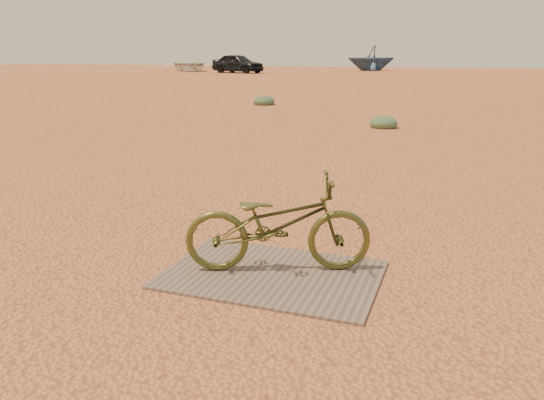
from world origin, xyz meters
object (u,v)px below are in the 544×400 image
(plywood_board, at_px, (272,274))
(car, at_px, (238,63))
(boat_far_left, at_px, (371,58))
(boat_near_left, at_px, (189,65))
(bicycle, at_px, (278,224))

(plywood_board, bearing_deg, car, 113.88)
(car, relative_size, boat_far_left, 1.04)
(boat_far_left, bearing_deg, boat_near_left, -96.43)
(car, bearing_deg, plywood_board, -140.64)
(plywood_board, relative_size, boat_far_left, 0.38)
(plywood_board, distance_m, bicycle, 0.41)
(bicycle, relative_size, car, 0.32)
(car, bearing_deg, boat_far_left, -30.84)
(bicycle, xyz_separation_m, boat_far_left, (-7.36, 47.05, 0.74))
(boat_near_left, bearing_deg, bicycle, -102.43)
(bicycle, bearing_deg, plywood_board, 145.72)
(bicycle, height_order, boat_far_left, boat_far_left)
(boat_near_left, distance_m, boat_far_left, 16.79)
(boat_near_left, bearing_deg, car, -62.55)
(plywood_board, xyz_separation_m, bicycle, (0.02, 0.09, 0.40))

